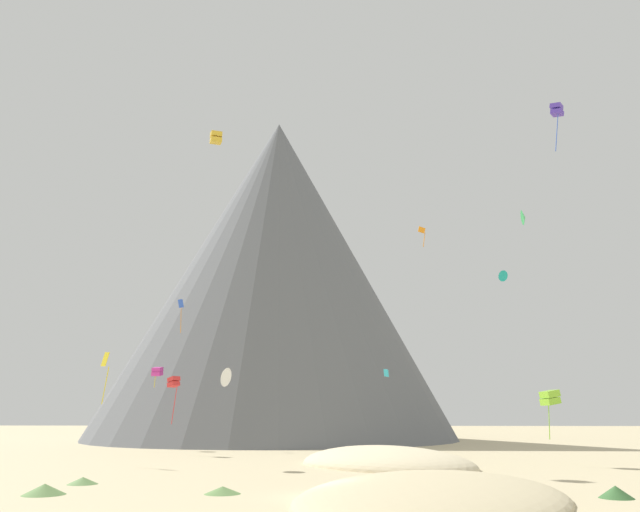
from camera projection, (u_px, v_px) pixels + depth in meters
The scene contains 20 objects.
ground_plane at pixel (324, 497), 34.36m from camera, with size 400.00×400.00×0.00m, color #CCBA8E.
dune_foreground_left at pixel (433, 499), 33.72m from camera, with size 23.12×14.80×2.45m, color #CCBA8E.
dune_foreground_right at pixel (385, 466), 54.31m from camera, with size 18.88×11.85×3.62m, color beige.
bush_mid_center at pixel (223, 490), 35.79m from camera, with size 2.20×2.20×0.44m, color #668C4C.
bush_ridge_crest at pixel (44, 489), 35.41m from camera, with size 2.50×2.50×0.63m, color #668C4C.
bush_low_patch at pixel (83, 481), 40.66m from camera, with size 2.05×2.05×0.47m, color #668C4C.
bush_far_left at pixel (616, 492), 34.01m from camera, with size 1.93×1.93×0.68m, color #386633.
rock_massif at pixel (271, 280), 117.51m from camera, with size 75.61×75.61×63.50m.
kite_cyan_low at pixel (386, 373), 71.60m from camera, with size 0.62×0.79×0.95m.
kite_gold_high at pixel (216, 138), 71.48m from camera, with size 1.68×1.72×1.48m.
kite_indigo_high at pixel (557, 110), 65.04m from camera, with size 1.61×1.60×5.45m.
kite_green_high at pixel (524, 218), 71.58m from camera, with size 0.82×1.90×1.86m.
kite_yellow_low at pixel (105, 365), 58.40m from camera, with size 0.94×0.76×4.99m.
kite_teal_mid at pixel (502, 276), 81.11m from camera, with size 1.69×1.31×1.52m.
kite_orange_high at pixel (422, 232), 76.70m from camera, with size 1.05×0.71×2.65m.
kite_red_low at pixel (174, 382), 71.96m from camera, with size 1.61×1.59×5.56m.
kite_magenta_low at pixel (157, 372), 82.58m from camera, with size 1.34×1.41×2.81m.
kite_blue_mid at pixel (181, 308), 88.52m from camera, with size 1.01×0.75×4.95m.
kite_white_low at pixel (225, 377), 55.25m from camera, with size 1.27×1.85×1.76m.
kite_lime_low at pixel (550, 398), 56.58m from camera, with size 1.81×1.76×4.53m.
Camera 1 is at (1.22, -36.73, 4.67)m, focal length 33.71 mm.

